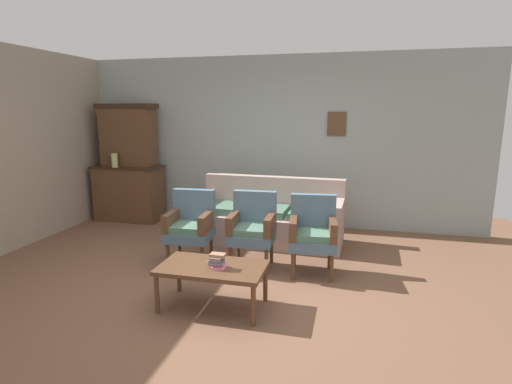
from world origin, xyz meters
name	(u,v)px	position (x,y,z in m)	size (l,w,h in m)	color
ground_plane	(231,290)	(0.00, 0.00, 0.00)	(7.68, 7.68, 0.00)	brown
wall_back_with_decor	(279,142)	(0.00, 2.63, 1.35)	(6.40, 0.09, 2.70)	#939E99
side_cabinet	(129,193)	(-2.53, 2.25, 0.47)	(1.16, 0.55, 0.93)	brown
cabinet_upper_hutch	(128,135)	(-2.53, 2.33, 1.45)	(0.99, 0.38, 1.03)	brown
vase_on_cabinet	(115,160)	(-2.65, 2.06, 1.05)	(0.10, 0.10, 0.23)	#B7C26E
floral_couch	(269,219)	(0.04, 1.68, 0.32)	(2.11, 0.87, 0.90)	tan
armchair_near_cabinet	(191,224)	(-0.71, 0.62, 0.50)	(0.55, 0.52, 0.90)	slate
armchair_by_doorway	(253,226)	(0.05, 0.70, 0.50)	(0.54, 0.51, 0.90)	slate
armchair_row_middle	(313,231)	(0.77, 0.68, 0.50)	(0.57, 0.55, 0.90)	slate
coffee_table	(212,270)	(-0.06, -0.38, 0.38)	(1.00, 0.56, 0.42)	brown
book_stack_on_table	(217,261)	(0.00, -0.43, 0.49)	(0.16, 0.13, 0.14)	pink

